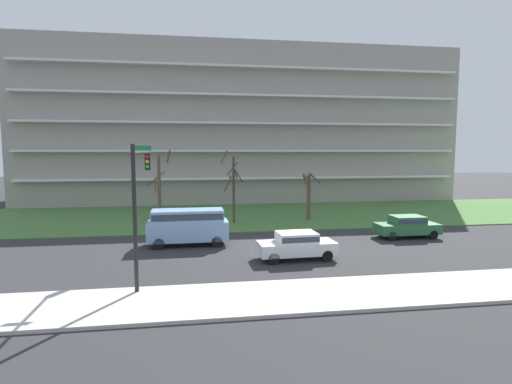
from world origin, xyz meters
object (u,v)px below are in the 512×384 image
object	(u,v)px
sedan_green_near_left	(407,226)
tree_left	(233,186)
sedan_white_center_left	(297,244)
tree_center	(309,195)
van_blue_center_right	(188,224)
tree_far_left	(160,187)
traffic_signal_mast	(140,187)

from	to	relation	value
sedan_green_near_left	tree_left	bearing A→B (deg)	-31.86
tree_left	sedan_white_center_left	size ratio (longest dim) A/B	1.39
tree_left	tree_center	world-z (taller)	tree_left
van_blue_center_right	tree_left	bearing A→B (deg)	-117.53
sedan_white_center_left	tree_center	bearing A→B (deg)	68.55
tree_far_left	van_blue_center_right	size ratio (longest dim) A/B	1.20
sedan_white_center_left	traffic_signal_mast	bearing A→B (deg)	-165.35
tree_far_left	sedan_green_near_left	bearing A→B (deg)	-24.81
tree_left	van_blue_center_right	world-z (taller)	tree_left
traffic_signal_mast	tree_far_left	bearing A→B (deg)	91.06
tree_far_left	tree_left	xyz separation A→B (m)	(6.11, -0.81, 0.09)
van_blue_center_right	traffic_signal_mast	world-z (taller)	traffic_signal_mast
sedan_green_near_left	traffic_signal_mast	world-z (taller)	traffic_signal_mast
sedan_green_near_left	van_blue_center_right	bearing A→B (deg)	0.53
tree_far_left	tree_center	size ratio (longest dim) A/B	1.45
sedan_white_center_left	tree_far_left	bearing A→B (deg)	121.42
tree_far_left	van_blue_center_right	world-z (taller)	tree_far_left
traffic_signal_mast	tree_left	bearing A→B (deg)	68.06
tree_center	van_blue_center_right	size ratio (longest dim) A/B	0.83
tree_left	tree_far_left	bearing A→B (deg)	172.43
sedan_white_center_left	traffic_signal_mast	distance (m)	9.37
tree_center	sedan_green_near_left	world-z (taller)	tree_center
tree_left	sedan_green_near_left	xyz separation A→B (m)	(11.70, -7.42, -2.34)
tree_center	traffic_signal_mast	size ratio (longest dim) A/B	0.67
sedan_white_center_left	van_blue_center_right	size ratio (longest dim) A/B	0.86
sedan_white_center_left	traffic_signal_mast	xyz separation A→B (m)	(-8.27, -2.54, 3.60)
traffic_signal_mast	van_blue_center_right	bearing A→B (deg)	73.36
tree_center	van_blue_center_right	bearing A→B (deg)	-142.10
tree_center	sedan_white_center_left	bearing A→B (deg)	-108.99
tree_far_left	sedan_white_center_left	world-z (taller)	tree_far_left
tree_center	van_blue_center_right	distance (m)	13.38
tree_far_left	sedan_white_center_left	bearing A→B (deg)	-56.13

